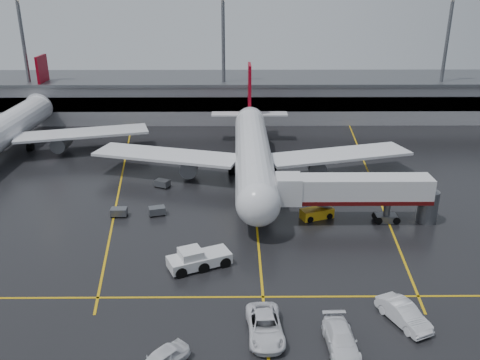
{
  "coord_description": "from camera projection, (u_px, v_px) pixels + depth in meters",
  "views": [
    {
      "loc": [
        -2.48,
        -61.97,
        27.43
      ],
      "look_at": [
        -2.0,
        -2.0,
        4.0
      ],
      "focal_mm": 37.67,
      "sensor_mm": 36.0,
      "label": 1
    }
  ],
  "objects": [
    {
      "name": "baggage_cart_c",
      "position": [
        162.0,
        183.0,
        72.49
      ],
      "size": [
        2.37,
        2.05,
        1.12
      ],
      "color": "#595B60",
      "rests_on": "ground"
    },
    {
      "name": "light_mast_mid",
      "position": [
        223.0,
        53.0,
        101.53
      ],
      "size": [
        3.0,
        1.2,
        25.45
      ],
      "color": "#595B60",
      "rests_on": "ground"
    },
    {
      "name": "terminal",
      "position": [
        247.0,
        96.0,
        110.79
      ],
      "size": [
        122.0,
        19.0,
        8.6
      ],
      "color": "gray",
      "rests_on": "ground"
    },
    {
      "name": "service_van_a",
      "position": [
        265.0,
        326.0,
        41.82
      ],
      "size": [
        3.21,
        6.37,
        1.73
      ],
      "primitive_type": "imported",
      "rotation": [
        0.0,
        0.0,
        0.06
      ],
      "color": "white",
      "rests_on": "ground"
    },
    {
      "name": "baggage_cart_b",
      "position": [
        119.0,
        212.0,
        63.38
      ],
      "size": [
        2.02,
        1.33,
        1.12
      ],
      "color": "#595B60",
      "rests_on": "ground"
    },
    {
      "name": "apron_line_left",
      "position": [
        122.0,
        176.0,
        76.88
      ],
      "size": [
        9.99,
        69.35,
        0.02
      ],
      "primitive_type": "cube",
      "rotation": [
        0.0,
        0.0,
        0.14
      ],
      "color": "gold",
      "rests_on": "ground"
    },
    {
      "name": "second_airliner",
      "position": [
        5.0,
        129.0,
        86.08
      ],
      "size": [
        48.8,
        45.6,
        14.1
      ],
      "color": "silver",
      "rests_on": "ground"
    },
    {
      "name": "apron_line_right",
      "position": [
        370.0,
        175.0,
        77.16
      ],
      "size": [
        7.57,
        69.64,
        0.02
      ],
      "primitive_type": "cube",
      "rotation": [
        0.0,
        0.0,
        -0.1
      ],
      "color": "gold",
      "rests_on": "ground"
    },
    {
      "name": "apron_line_stop",
      "position": [
        263.0,
        297.0,
        47.22
      ],
      "size": [
        60.0,
        0.25,
        0.02
      ],
      "primitive_type": "cube",
      "color": "gold",
      "rests_on": "ground"
    },
    {
      "name": "jet_bridge",
      "position": [
        355.0,
        192.0,
        60.79
      ],
      "size": [
        19.9,
        3.4,
        6.05
      ],
      "color": "silver",
      "rests_on": "ground"
    },
    {
      "name": "ground",
      "position": [
        255.0,
        202.0,
        67.72
      ],
      "size": [
        220.0,
        220.0,
        0.0
      ],
      "primitive_type": "plane",
      "color": "black",
      "rests_on": "ground"
    },
    {
      "name": "service_van_d",
      "position": [
        161.0,
        360.0,
        38.1
      ],
      "size": [
        4.62,
        4.88,
        1.64
      ],
      "primitive_type": "imported",
      "rotation": [
        0.0,
        0.0,
        -0.72
      ],
      "color": "white",
      "rests_on": "ground"
    },
    {
      "name": "main_airliner",
      "position": [
        253.0,
        150.0,
        75.22
      ],
      "size": [
        48.8,
        45.6,
        14.1
      ],
      "color": "silver",
      "rests_on": "ground"
    },
    {
      "name": "pushback_tractor",
      "position": [
        198.0,
        259.0,
        51.89
      ],
      "size": [
        6.92,
        4.99,
        2.3
      ],
      "color": "silver",
      "rests_on": "ground"
    },
    {
      "name": "baggage_cart_a",
      "position": [
        157.0,
        211.0,
        63.72
      ],
      "size": [
        2.28,
        1.8,
        1.12
      ],
      "color": "#595B60",
      "rests_on": "ground"
    },
    {
      "name": "light_mast_right",
      "position": [
        445.0,
        52.0,
        101.87
      ],
      "size": [
        3.0,
        1.2,
        25.45
      ],
      "color": "#595B60",
      "rests_on": "ground"
    },
    {
      "name": "service_van_c",
      "position": [
        404.0,
        314.0,
        43.34
      ],
      "size": [
        3.98,
        5.81,
        1.81
      ],
      "primitive_type": "imported",
      "rotation": [
        0.0,
        0.0,
        0.41
      ],
      "color": "silver",
      "rests_on": "ground"
    },
    {
      "name": "apron_line_centre",
      "position": [
        255.0,
        202.0,
        67.71
      ],
      "size": [
        0.25,
        90.0,
        0.02
      ],
      "primitive_type": "cube",
      "color": "gold",
      "rests_on": "ground"
    },
    {
      "name": "light_mast_left",
      "position": [
        25.0,
        53.0,
        101.23
      ],
      "size": [
        3.0,
        1.2,
        25.45
      ],
      "color": "#595B60",
      "rests_on": "ground"
    },
    {
      "name": "belt_loader",
      "position": [
        317.0,
        213.0,
        63.0
      ],
      "size": [
        4.4,
        3.02,
        2.57
      ],
      "color": "gold",
      "rests_on": "ground"
    },
    {
      "name": "service_van_b",
      "position": [
        341.0,
        339.0,
        40.33
      ],
      "size": [
        2.54,
        5.8,
        1.66
      ],
      "primitive_type": "imported",
      "rotation": [
        0.0,
        0.0,
        0.04
      ],
      "color": "white",
      "rests_on": "ground"
    }
  ]
}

